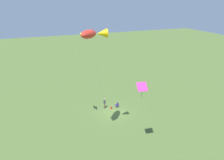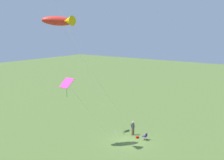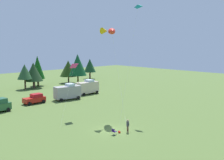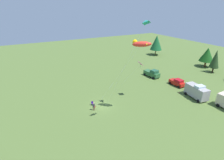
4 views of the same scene
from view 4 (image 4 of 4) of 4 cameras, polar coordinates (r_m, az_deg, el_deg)
ground_plane at (r=37.64m, az=-3.53°, el=-8.47°), size 160.00×160.00×0.00m
person_kite_flyer at (r=35.86m, az=-6.00°, el=-8.40°), size 0.44×0.61×1.74m
folding_chair at (r=37.94m, az=-6.40°, el=-7.45°), size 0.52×0.52×0.82m
backpack_on_grass at (r=37.30m, az=-5.70°, el=-8.67°), size 0.34×0.38×0.22m
truck_green_flatbed at (r=53.40m, az=12.95°, el=2.14°), size 5.19×2.85×2.34m
car_red_sedan at (r=49.44m, az=20.54°, el=-0.71°), size 4.24×2.28×1.89m
van_motorhome_grey at (r=44.46m, az=25.91°, el=-3.32°), size 5.66×3.22×3.34m
kite_large_fish at (r=31.41m, az=9.30°, el=11.60°), size 6.08×9.44×14.16m
kite_delta_teal at (r=26.48m, az=10.73°, el=17.99°), size 7.81×3.87×17.96m
kite_diamond_rainbow at (r=38.39m, az=9.17°, el=5.06°), size 5.68×4.03×8.54m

